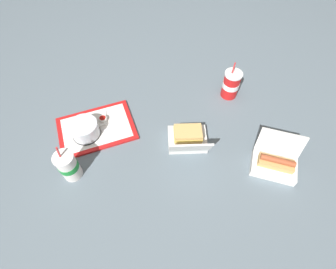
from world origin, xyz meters
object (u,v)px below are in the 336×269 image
clamshell_hotdog_corner (275,163)px  clamshell_sandwich_front (188,138)px  cake_container (85,130)px  plastic_fork (113,130)px  soda_cup_corner (68,166)px  ketchup_cup (103,119)px  soda_cup_center (231,84)px  food_tray (96,128)px

clamshell_hotdog_corner → clamshell_sandwich_front: size_ratio=1.11×
cake_container → clamshell_hotdog_corner: (-0.84, 0.30, -0.01)m
plastic_fork → soda_cup_corner: soda_cup_corner is taller
ketchup_cup → clamshell_sandwich_front: bearing=154.5°
soda_cup_center → cake_container: bearing=12.0°
soda_cup_corner → soda_cup_center: bearing=-156.0°
plastic_fork → soda_cup_center: 0.66m
ketchup_cup → clamshell_hotdog_corner: 0.84m
food_tray → ketchup_cup: 0.06m
soda_cup_center → ketchup_cup: bearing=7.7°
food_tray → soda_cup_center: size_ratio=1.91×
clamshell_hotdog_corner → soda_cup_corner: size_ratio=1.13×
soda_cup_corner → food_tray: bearing=-113.2°
cake_container → plastic_fork: 0.13m
clamshell_hotdog_corner → clamshell_sandwich_front: clamshell_sandwich_front is taller
clamshell_hotdog_corner → clamshell_sandwich_front: bearing=-26.9°
clamshell_hotdog_corner → clamshell_sandwich_front: 0.40m
cake_container → ketchup_cup: cake_container is taller
food_tray → cake_container: cake_container is taller
food_tray → plastic_fork: (-0.08, 0.03, 0.01)m
soda_cup_corner → clamshell_hotdog_corner: bearing=173.7°
food_tray → ketchup_cup: (-0.04, -0.04, 0.02)m
clamshell_sandwich_front → soda_cup_corner: size_ratio=1.02×
cake_container → soda_cup_center: (-0.76, -0.16, 0.03)m
ketchup_cup → clamshell_sandwich_front: (-0.40, 0.19, 0.02)m
clamshell_hotdog_corner → soda_cup_corner: 0.90m
clamshell_hotdog_corner → soda_cup_center: soda_cup_center is taller
plastic_fork → clamshell_sandwich_front: 0.38m
cake_container → soda_cup_corner: (0.06, 0.20, 0.03)m
cake_container → clamshell_sandwich_front: (-0.48, 0.12, -0.01)m
ketchup_cup → plastic_fork: size_ratio=0.36×
clamshell_hotdog_corner → soda_cup_center: 0.47m
soda_cup_corner → clamshell_sandwich_front: bearing=-171.0°
clamshell_sandwich_front → soda_cup_corner: bearing=9.0°
cake_container → plastic_fork: bearing=-177.4°
soda_cup_center → food_tray: bearing=10.3°
cake_container → clamshell_hotdog_corner: size_ratio=0.56×
cake_container → clamshell_hotdog_corner: bearing=160.2°
ketchup_cup → food_tray: bearing=46.1°
ketchup_cup → clamshell_sandwich_front: size_ratio=0.18×
food_tray → clamshell_sandwich_front: 0.46m
ketchup_cup → plastic_fork: bearing=124.8°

